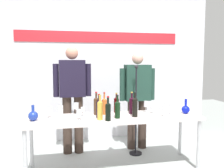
{
  "coord_description": "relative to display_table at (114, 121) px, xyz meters",
  "views": [
    {
      "loc": [
        -0.63,
        -3.02,
        1.46
      ],
      "look_at": [
        0.0,
        0.15,
        1.15
      ],
      "focal_mm": 37.32,
      "sensor_mm": 36.0,
      "label": 1
    }
  ],
  "objects": [
    {
      "name": "wine_glass_left_4",
      "position": [
        -0.41,
        0.12,
        0.15
      ],
      "size": [
        0.06,
        0.06,
        0.12
      ],
      "color": "white",
      "rests_on": "display_table"
    },
    {
      "name": "wine_bottle_3",
      "position": [
        0.28,
        0.12,
        0.19
      ],
      "size": [
        0.07,
        0.07,
        0.31
      ],
      "color": "black",
      "rests_on": "display_table"
    },
    {
      "name": "wine_glass_left_2",
      "position": [
        -0.71,
        0.2,
        0.15
      ],
      "size": [
        0.07,
        0.07,
        0.14
      ],
      "color": "white",
      "rests_on": "display_table"
    },
    {
      "name": "wine_bottle_4",
      "position": [
        0.09,
        0.26,
        0.18
      ],
      "size": [
        0.08,
        0.08,
        0.29
      ],
      "color": "#370507",
      "rests_on": "display_table"
    },
    {
      "name": "microphone_stand",
      "position": [
        0.44,
        0.42,
        -0.2
      ],
      "size": [
        0.2,
        0.2,
        1.42
      ],
      "color": "black",
      "rests_on": "ground"
    },
    {
      "name": "wine_bottle_2",
      "position": [
        -0.12,
        -0.21,
        0.19
      ],
      "size": [
        0.07,
        0.07,
        0.31
      ],
      "color": "black",
      "rests_on": "display_table"
    },
    {
      "name": "wine_glass_right_5",
      "position": [
        0.7,
        0.05,
        0.15
      ],
      "size": [
        0.06,
        0.06,
        0.13
      ],
      "color": "white",
      "rests_on": "display_table"
    },
    {
      "name": "wine_glass_right_4",
      "position": [
        0.51,
        0.17,
        0.18
      ],
      "size": [
        0.06,
        0.06,
        0.17
      ],
      "color": "white",
      "rests_on": "display_table"
    },
    {
      "name": "wine_glass_left_5",
      "position": [
        -0.7,
        -0.12,
        0.15
      ],
      "size": [
        0.06,
        0.06,
        0.13
      ],
      "color": "white",
      "rests_on": "display_table"
    },
    {
      "name": "wine_bottle_6",
      "position": [
        -0.22,
        0.17,
        0.19
      ],
      "size": [
        0.07,
        0.07,
        0.32
      ],
      "color": "#442C1B",
      "rests_on": "display_table"
    },
    {
      "name": "wine_glass_right_2",
      "position": [
        0.85,
        0.2,
        0.15
      ],
      "size": [
        0.07,
        0.07,
        0.13
      ],
      "color": "white",
      "rests_on": "display_table"
    },
    {
      "name": "wine_glass_left_0",
      "position": [
        -0.86,
        0.08,
        0.16
      ],
      "size": [
        0.07,
        0.07,
        0.14
      ],
      "color": "white",
      "rests_on": "display_table"
    },
    {
      "name": "back_wall",
      "position": [
        0.0,
        1.35,
        0.84
      ],
      "size": [
        4.29,
        0.11,
        3.0
      ],
      "color": "silver",
      "rests_on": "ground"
    },
    {
      "name": "wine_glass_right_3",
      "position": [
        0.82,
        -0.02,
        0.16
      ],
      "size": [
        0.06,
        0.06,
        0.15
      ],
      "color": "white",
      "rests_on": "display_table"
    },
    {
      "name": "wine_bottle_7",
      "position": [
        -0.21,
        -0.01,
        0.19
      ],
      "size": [
        0.07,
        0.07,
        0.31
      ],
      "color": "black",
      "rests_on": "display_table"
    },
    {
      "name": "ground_plane",
      "position": [
        0.0,
        0.0,
        -0.66
      ],
      "size": [
        10.0,
        10.0,
        0.0
      ],
      "primitive_type": "plane",
      "color": "#A3AAA8"
    },
    {
      "name": "decanter_blue_right",
      "position": [
        1.04,
        -0.02,
        0.12
      ],
      "size": [
        0.11,
        0.11,
        0.21
      ],
      "color": "#0C1AB8",
      "rests_on": "display_table"
    },
    {
      "name": "display_table",
      "position": [
        0.0,
        0.0,
        0.0
      ],
      "size": [
        2.35,
        0.62,
        0.72
      ],
      "color": "silver",
      "rests_on": "ground"
    },
    {
      "name": "wine_glass_right_1",
      "position": [
        0.66,
        -0.12,
        0.17
      ],
      "size": [
        0.06,
        0.06,
        0.15
      ],
      "color": "white",
      "rests_on": "display_table"
    },
    {
      "name": "presenter_right",
      "position": [
        0.53,
        0.66,
        0.25
      ],
      "size": [
        0.6,
        0.22,
        1.61
      ],
      "color": "#362922",
      "rests_on": "ground"
    },
    {
      "name": "wine_glass_right_0",
      "position": [
        0.59,
        0.08,
        0.16
      ],
      "size": [
        0.06,
        0.06,
        0.14
      ],
      "color": "white",
      "rests_on": "display_table"
    },
    {
      "name": "wine_glass_left_1",
      "position": [
        -0.47,
        -0.1,
        0.16
      ],
      "size": [
        0.07,
        0.07,
        0.14
      ],
      "color": "white",
      "rests_on": "display_table"
    },
    {
      "name": "wine_glass_left_3",
      "position": [
        -0.5,
        0.23,
        0.18
      ],
      "size": [
        0.07,
        0.07,
        0.17
      ],
      "color": "white",
      "rests_on": "display_table"
    },
    {
      "name": "wine_bottle_0",
      "position": [
        -0.11,
        0.16,
        0.18
      ],
      "size": [
        0.07,
        0.07,
        0.31
      ],
      "color": "orange",
      "rests_on": "display_table"
    },
    {
      "name": "presenter_left",
      "position": [
        -0.53,
        0.66,
        0.3
      ],
      "size": [
        0.59,
        0.22,
        1.69
      ],
      "color": "#392B23",
      "rests_on": "ground"
    },
    {
      "name": "wine_bottle_1",
      "position": [
        -0.21,
        -0.14,
        0.19
      ],
      "size": [
        0.07,
        0.07,
        0.32
      ],
      "color": "gold",
      "rests_on": "display_table"
    },
    {
      "name": "wine_bottle_5",
      "position": [
        0.27,
        -0.07,
        0.2
      ],
      "size": [
        0.07,
        0.07,
        0.34
      ],
      "color": "black",
      "rests_on": "display_table"
    },
    {
      "name": "wine_bottle_8",
      "position": [
        0.02,
        -0.09,
        0.18
      ],
      "size": [
        0.07,
        0.07,
        0.31
      ],
      "color": "black",
      "rests_on": "display_table"
    },
    {
      "name": "decanter_blue_left",
      "position": [
        -1.04,
        -0.02,
        0.12
      ],
      "size": [
        0.12,
        0.12,
        0.2
      ],
      "color": "#1F389D",
      "rests_on": "display_table"
    }
  ]
}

